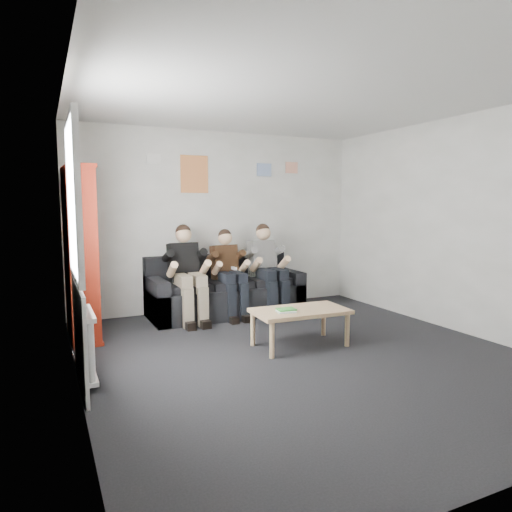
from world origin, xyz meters
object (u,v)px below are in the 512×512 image
at_px(coffee_table, 300,314).
at_px(person_left, 188,274).
at_px(person_middle, 229,273).
at_px(person_right, 268,269).
at_px(sofa, 225,293).
at_px(bookshelf, 82,253).

xyz_separation_m(coffee_table, person_left, (-0.83, 1.61, 0.29)).
height_order(person_middle, person_right, person_right).
bearing_deg(coffee_table, person_right, 75.95).
distance_m(person_middle, person_right, 0.62).
bearing_deg(person_left, sofa, 17.47).
relative_size(sofa, person_right, 1.68).
bearing_deg(bookshelf, person_middle, 3.90).
relative_size(bookshelf, person_right, 1.56).
distance_m(person_left, person_middle, 0.62).
height_order(sofa, bookshelf, bookshelf).
relative_size(person_left, person_middle, 1.06).
bearing_deg(bookshelf, person_left, 6.55).
height_order(sofa, person_middle, person_middle).
distance_m(coffee_table, person_left, 1.83).
relative_size(coffee_table, person_middle, 0.85).
height_order(sofa, person_right, person_right).
height_order(bookshelf, person_middle, bookshelf).
bearing_deg(person_middle, person_left, 176.93).
xyz_separation_m(coffee_table, person_right, (0.40, 1.61, 0.28)).
height_order(coffee_table, person_left, person_left).
bearing_deg(sofa, person_left, -161.91).
height_order(sofa, coffee_table, sofa).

